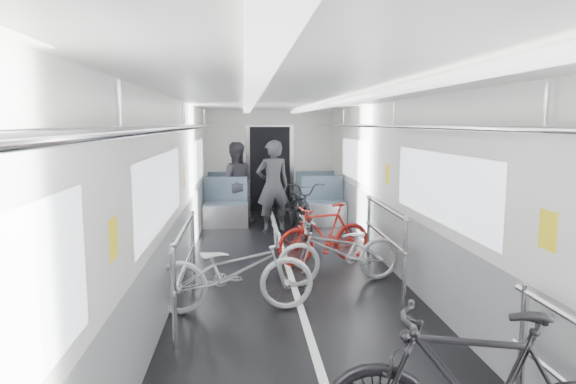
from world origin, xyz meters
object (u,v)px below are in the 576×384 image
Objects in this scene: bike_right_far at (324,234)px; person_seated at (235,182)px; person_standing at (273,186)px; bike_aisle at (300,206)px; bike_right_mid at (340,250)px; bike_left_far at (234,271)px.

bike_right_far is 0.89× the size of person_seated.
person_standing is (-0.63, 2.38, 0.43)m from bike_right_far.
person_standing is at bearing 123.44° from person_seated.
person_standing is (-0.52, 0.10, 0.38)m from bike_aisle.
person_seated reaches higher than bike_right_mid.
bike_right_mid is 1.00× the size of person_seated.
person_standing is (-0.69, 3.34, 0.44)m from bike_right_mid.
person_standing is 1.24m from person_seated.
bike_right_far is at bearing -93.90° from bike_aisle.
person_seated reaches higher than bike_aisle.
bike_left_far is 5.24m from person_seated.
person_seated is (-1.43, 4.33, 0.40)m from bike_right_mid.
bike_aisle is (1.20, 4.14, 0.03)m from bike_left_far.
person_seated is at bearing -2.31° from bike_left_far.
bike_left_far is 1.64m from bike_right_mid.
bike_aisle is 1.13× the size of person_seated.
bike_aisle reaches higher than bike_right_far.
person_standing reaches higher than bike_left_far.
bike_right_mid is at bearing -59.65° from bike_left_far.
bike_left_far is at bearing -67.99° from bike_right_mid.
bike_aisle is at bearing -19.15° from bike_left_far.
person_seated is (-0.74, 0.99, -0.04)m from person_standing.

